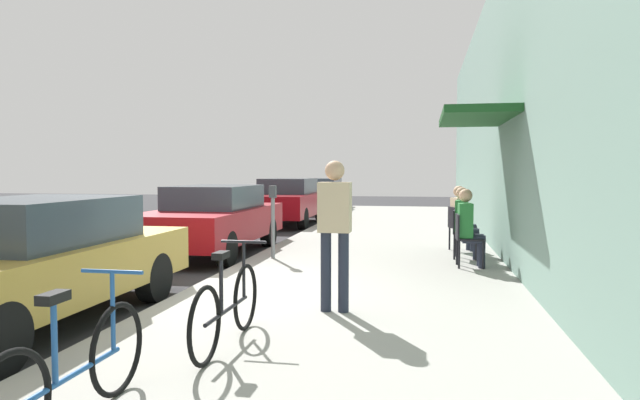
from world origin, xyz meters
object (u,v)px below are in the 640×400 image
parked_car_2 (288,201)px  cafe_chair_1 (461,231)px  cafe_chair_2 (458,226)px  seated_patron_0 (469,225)px  parked_car_0 (28,261)px  parked_car_3 (320,195)px  parked_car_1 (213,219)px  parking_meter (273,216)px  seated_patron_1 (465,220)px  pedestrian_standing (335,223)px  bicycle_0 (72,371)px  bicycle_1 (227,307)px  seated_patron_2 (462,216)px  cafe_chair_0 (465,236)px

parked_car_2 → cafe_chair_1: (4.90, -6.76, -0.13)m
cafe_chair_2 → seated_patron_0: bearing=-88.3°
parked_car_0 → parked_car_3: size_ratio=1.00×
parked_car_1 → parked_car_2: 6.35m
cafe_chair_2 → parking_meter: bearing=-154.9°
seated_patron_1 → pedestrian_standing: bearing=-112.2°
parked_car_1 → bicycle_0: bearing=-74.7°
bicycle_1 → seated_patron_2: 7.01m
parked_car_2 → cafe_chair_2: parked_car_2 is taller
parked_car_2 → cafe_chair_0: size_ratio=5.06×
cafe_chair_0 → seated_patron_0: size_ratio=0.67×
cafe_chair_1 → cafe_chair_2: (0.00, 0.93, 0.00)m
parking_meter → cafe_chair_0: bearing=-4.8°
parked_car_2 → cafe_chair_1: size_ratio=5.06×
parked_car_2 → cafe_chair_2: 7.62m
parked_car_0 → bicycle_1: bearing=-13.3°
parking_meter → cafe_chair_1: size_ratio=1.52×
parked_car_0 → pedestrian_standing: bearing=14.0°
parked_car_1 → seated_patron_2: (4.96, 0.54, 0.09)m
seated_patron_1 → bicycle_1: bearing=-113.8°
parked_car_3 → cafe_chair_2: size_ratio=5.06×
seated_patron_0 → pedestrian_standing: pedestrian_standing is taller
parked_car_1 → cafe_chair_0: 5.08m
parking_meter → cafe_chair_2: (3.36, 1.57, -0.26)m
bicycle_0 → cafe_chair_0: (2.79, 6.41, 0.14)m
parked_car_0 → parking_meter: 4.65m
seated_patron_0 → bicycle_0: bearing=-114.0°
bicycle_1 → seated_patron_1: seated_patron_1 is taller
cafe_chair_2 → bicycle_1: bearing=-110.3°
seated_patron_0 → parking_meter: bearing=175.3°
parked_car_2 → seated_patron_2: (4.96, -5.80, 0.06)m
seated_patron_0 → parked_car_0: bearing=-140.4°
parked_car_2 → seated_patron_2: size_ratio=3.41×
parked_car_0 → seated_patron_1: seated_patron_1 is taller
cafe_chair_0 → seated_patron_2: (0.06, 1.87, 0.19)m
parked_car_2 → bicycle_1: size_ratio=2.57×
bicycle_0 → bicycle_1: size_ratio=1.00×
parked_car_0 → bicycle_0: parked_car_0 is taller
cafe_chair_0 → pedestrian_standing: (-1.65, -3.29, 0.50)m
seated_patron_1 → bicycle_0: bearing=-111.3°
bicycle_1 → cafe_chair_1: bicycle_1 is taller
parked_car_1 → pedestrian_standing: (3.25, -4.62, 0.39)m
parked_car_1 → parking_meter: 1.88m
parked_car_2 → parking_meter: (1.55, -7.39, 0.13)m
cafe_chair_2 → seated_patron_2: seated_patron_2 is taller
parked_car_1 → cafe_chair_1: (4.90, -0.41, -0.10)m
pedestrian_standing → parked_car_1: bearing=125.1°
cafe_chair_1 → seated_patron_1: (0.06, -0.01, 0.19)m
parked_car_3 → cafe_chair_1: 13.23m
bicycle_0 → seated_patron_0: 7.02m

